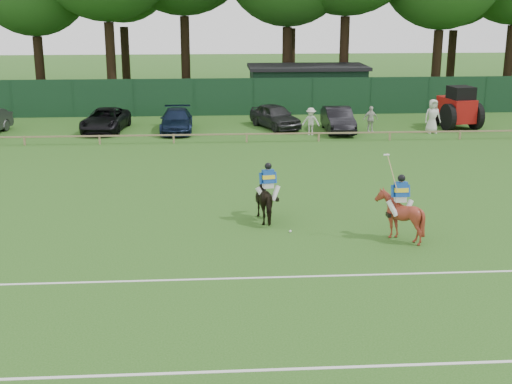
{
  "coord_description": "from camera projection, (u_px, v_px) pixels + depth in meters",
  "views": [
    {
      "loc": [
        -0.98,
        -18.94,
        7.64
      ],
      "look_at": [
        0.5,
        3.0,
        1.4
      ],
      "focal_mm": 48.0,
      "sensor_mm": 36.0,
      "label": 1
    }
  ],
  "objects": [
    {
      "name": "ground",
      "position": [
        246.0,
        265.0,
        20.33
      ],
      "size": [
        160.0,
        160.0,
        0.0
      ],
      "primitive_type": "plane",
      "color": "#1E4C14",
      "rests_on": "ground"
    },
    {
      "name": "horse_dark",
      "position": [
        268.0,
        200.0,
        24.21
      ],
      "size": [
        1.16,
        1.94,
        1.53
      ],
      "primitive_type": "imported",
      "rotation": [
        0.0,
        0.0,
        3.34
      ],
      "color": "black",
      "rests_on": "ground"
    },
    {
      "name": "horse_chestnut",
      "position": [
        399.0,
        215.0,
        22.3
      ],
      "size": [
        1.36,
        1.51,
        1.63
      ],
      "primitive_type": "imported",
      "rotation": [
        0.0,
        0.0,
        3.17
      ],
      "color": "maroon",
      "rests_on": "ground"
    },
    {
      "name": "suv_black",
      "position": [
        105.0,
        120.0,
        40.64
      ],
      "size": [
        2.69,
        5.01,
        1.34
      ],
      "primitive_type": "imported",
      "rotation": [
        0.0,
        0.0,
        -0.1
      ],
      "color": "black",
      "rests_on": "ground"
    },
    {
      "name": "sedan_navy",
      "position": [
        177.0,
        121.0,
        40.47
      ],
      "size": [
        1.88,
        4.56,
        1.32
      ],
      "primitive_type": "imported",
      "rotation": [
        0.0,
        0.0,
        0.01
      ],
      "color": "#101A33",
      "rests_on": "ground"
    },
    {
      "name": "hatch_grey",
      "position": [
        275.0,
        116.0,
        41.65
      ],
      "size": [
        3.24,
        4.57,
        1.44
      ],
      "primitive_type": "imported",
      "rotation": [
        0.0,
        0.0,
        0.41
      ],
      "color": "#2D2D30",
      "rests_on": "ground"
    },
    {
      "name": "estate_black",
      "position": [
        338.0,
        120.0,
        40.43
      ],
      "size": [
        1.6,
        4.4,
        1.44
      ],
      "primitive_type": "imported",
      "rotation": [
        0.0,
        0.0,
        -0.02
      ],
      "color": "black",
      "rests_on": "ground"
    },
    {
      "name": "spectator_left",
      "position": [
        311.0,
        121.0,
        39.49
      ],
      "size": [
        1.12,
        0.8,
        1.58
      ],
      "primitive_type": "imported",
      "rotation": [
        0.0,
        0.0,
        -0.22
      ],
      "color": "beige",
      "rests_on": "ground"
    },
    {
      "name": "spectator_mid",
      "position": [
        370.0,
        119.0,
        40.21
      ],
      "size": [
        0.97,
        0.57,
        1.56
      ],
      "primitive_type": "imported",
      "rotation": [
        0.0,
        0.0,
        0.22
      ],
      "color": "beige",
      "rests_on": "ground"
    },
    {
      "name": "spectator_right",
      "position": [
        433.0,
        116.0,
        39.98
      ],
      "size": [
        1.03,
        0.73,
        1.98
      ],
      "primitive_type": "imported",
      "rotation": [
        0.0,
        0.0,
        0.11
      ],
      "color": "beige",
      "rests_on": "ground"
    },
    {
      "name": "rider_dark",
      "position": [
        268.0,
        181.0,
        24.0
      ],
      "size": [
        0.93,
        0.46,
        1.41
      ],
      "rotation": [
        0.0,
        0.0,
        3.34
      ],
      "color": "silver",
      "rests_on": "ground"
    },
    {
      "name": "rider_chestnut",
      "position": [
        401.0,
        194.0,
        22.08
      ],
      "size": [
        0.94,
        0.57,
        2.05
      ],
      "rotation": [
        0.0,
        0.0,
        3.17
      ],
      "color": "silver",
      "rests_on": "ground"
    },
    {
      "name": "polo_ball",
      "position": [
        290.0,
        231.0,
        23.13
      ],
      "size": [
        0.09,
        0.09,
        0.09
      ],
      "primitive_type": "sphere",
      "color": "silver",
      "rests_on": "ground"
    },
    {
      "name": "pitch_lines",
      "position": [
        254.0,
        318.0,
        16.97
      ],
      "size": [
        60.0,
        5.1,
        0.01
      ],
      "color": "silver",
      "rests_on": "ground"
    },
    {
      "name": "pitch_rail",
      "position": [
        229.0,
        134.0,
        37.48
      ],
      "size": [
        62.1,
        0.1,
        0.5
      ],
      "color": "#997F5B",
      "rests_on": "ground"
    },
    {
      "name": "perimeter_fence",
      "position": [
        225.0,
        97.0,
        45.9
      ],
      "size": [
        92.08,
        0.08,
        2.5
      ],
      "color": "#14351E",
      "rests_on": "ground"
    },
    {
      "name": "utility_shed",
      "position": [
        307.0,
        86.0,
        49.09
      ],
      "size": [
        8.4,
        4.4,
        3.04
      ],
      "color": "#14331E",
      "rests_on": "ground"
    },
    {
      "name": "tree_row",
      "position": [
        248.0,
        98.0,
        54.05
      ],
      "size": [
        96.0,
        12.0,
        21.0
      ],
      "primitive_type": null,
      "color": "#26561C",
      "rests_on": "ground"
    },
    {
      "name": "tractor",
      "position": [
        458.0,
        108.0,
        41.38
      ],
      "size": [
        2.47,
        3.33,
        2.57
      ],
      "rotation": [
        0.0,
        0.0,
        0.15
      ],
      "color": "#9D100E",
      "rests_on": "ground"
    }
  ]
}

